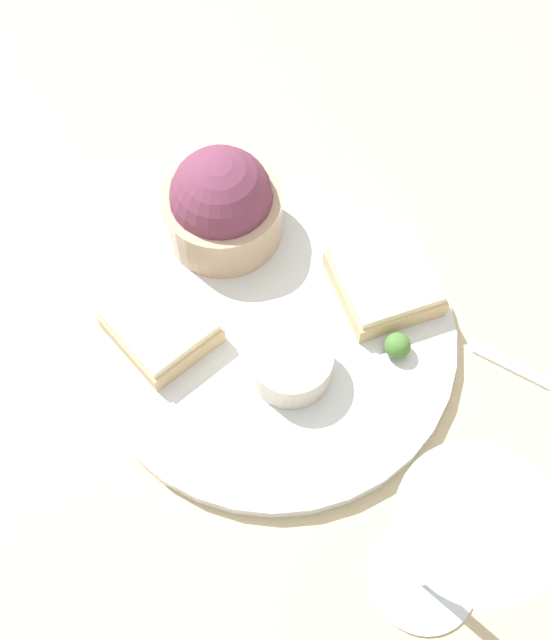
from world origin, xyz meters
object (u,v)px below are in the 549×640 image
at_px(cheese_toast_near, 384,281).
at_px(wine_glass, 459,542).
at_px(sauce_ramekin, 291,363).
at_px(salad_bowl, 222,204).
at_px(cheese_toast_far, 161,326).

distance_m(cheese_toast_near, wine_glass, 0.25).
bearing_deg(sauce_ramekin, salad_bowl, -10.64).
distance_m(sauce_ramekin, wine_glass, 0.20).
bearing_deg(sauce_ramekin, cheese_toast_far, 38.59).
distance_m(sauce_ramekin, cheese_toast_near, 0.11).
distance_m(salad_bowl, cheese_toast_near, 0.14).
relative_size(cheese_toast_near, cheese_toast_far, 1.12).
xyz_separation_m(salad_bowl, cheese_toast_far, (-0.06, 0.09, -0.02)).
relative_size(cheese_toast_near, wine_glass, 0.55).
relative_size(cheese_toast_far, wine_glass, 0.49).
xyz_separation_m(sauce_ramekin, wine_glass, (-0.18, 0.01, 0.09)).
bearing_deg(cheese_toast_far, cheese_toast_near, -110.19).
height_order(cheese_toast_far, wine_glass, wine_glass).
relative_size(sauce_ramekin, cheese_toast_far, 0.75).
bearing_deg(sauce_ramekin, cheese_toast_near, -78.78).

